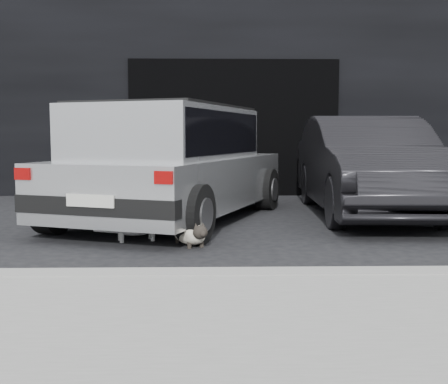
{
  "coord_description": "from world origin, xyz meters",
  "views": [
    {
      "loc": [
        0.57,
        -6.82,
        1.15
      ],
      "look_at": [
        0.69,
        -1.21,
        0.59
      ],
      "focal_mm": 45.0,
      "sensor_mm": 36.0,
      "label": 1
    }
  ],
  "objects_px": {
    "second_car": "(367,166)",
    "cat_siamese": "(191,234)",
    "silver_hatchback": "(172,158)",
    "cat_white": "(140,223)"
  },
  "relations": [
    {
      "from": "second_car",
      "to": "cat_siamese",
      "type": "relative_size",
      "value": 5.89
    },
    {
      "from": "silver_hatchback",
      "to": "cat_white",
      "type": "height_order",
      "value": "silver_hatchback"
    },
    {
      "from": "silver_hatchback",
      "to": "second_car",
      "type": "relative_size",
      "value": 1.05
    },
    {
      "from": "second_car",
      "to": "cat_siamese",
      "type": "distance_m",
      "value": 3.39
    },
    {
      "from": "cat_white",
      "to": "silver_hatchback",
      "type": "bearing_deg",
      "value": 153.96
    },
    {
      "from": "cat_siamese",
      "to": "cat_white",
      "type": "distance_m",
      "value": 0.66
    },
    {
      "from": "silver_hatchback",
      "to": "second_car",
      "type": "bearing_deg",
      "value": 30.48
    },
    {
      "from": "silver_hatchback",
      "to": "second_car",
      "type": "xyz_separation_m",
      "value": [
        2.79,
        0.49,
        -0.13
      ]
    },
    {
      "from": "cat_siamese",
      "to": "cat_white",
      "type": "bearing_deg",
      "value": -54.6
    },
    {
      "from": "cat_white",
      "to": "cat_siamese",
      "type": "bearing_deg",
      "value": 44.8
    }
  ]
}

